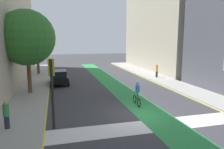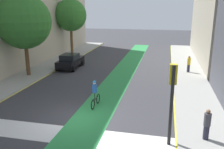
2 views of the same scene
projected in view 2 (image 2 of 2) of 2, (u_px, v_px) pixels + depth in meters
The scene contains 12 objects.
ground_plane at pixel (74, 118), 14.76m from camera, with size 120.00×120.00×0.00m, color #38383D.
bike_lane_paint at pixel (90, 119), 14.54m from camera, with size 2.40×60.00×0.01m, color #2D8C47.
crosswalk_band at pixel (60, 134), 12.88m from camera, with size 12.00×1.80×0.01m, color silver.
sidewalk_right at pixel (205, 130), 13.16m from camera, with size 3.00×60.00×0.15m, color #9E9E99.
curb_stripe_right at pixel (176, 128), 13.49m from camera, with size 0.16×60.00×0.01m, color yellow.
traffic_signal_near_right at pixel (172, 89), 11.30m from camera, with size 0.35×0.52×3.98m.
car_black_left_far at pixel (70, 61), 26.49m from camera, with size 2.07×4.22×1.57m.
cyclist_in_lane at pixel (95, 93), 16.17m from camera, with size 0.32×1.73×1.86m.
pedestrian_sidewalk_right_a at pixel (189, 64), 24.29m from camera, with size 0.34×0.34×1.65m.
pedestrian_sidewalk_right_b at pixel (207, 124), 11.90m from camera, with size 0.34×0.34×1.59m.
street_tree_near at pixel (24, 22), 22.17m from camera, with size 5.00×5.00×7.54m.
street_tree_far at pixel (71, 15), 32.80m from camera, with size 4.30×4.30×7.39m.
Camera 2 is at (5.20, -12.68, 6.49)m, focal length 39.15 mm.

